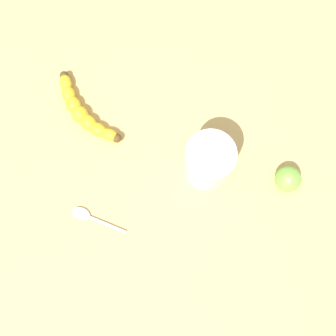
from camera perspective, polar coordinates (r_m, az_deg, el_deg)
The scene contains 5 objects.
wooden_tabletop at distance 87.33cm, azimuth -4.52°, elevation -0.04°, with size 120.00×120.00×3.00cm, color tan.
banana at distance 88.69cm, azimuth -11.10°, elevation 7.23°, with size 18.96×5.77×3.32cm.
smoothie_glass at distance 80.77cm, azimuth 5.30°, elevation 0.87°, with size 9.10×9.10×10.93cm.
lime_fruit at distance 85.64cm, azimuth 15.46°, elevation -1.41°, with size 4.98×4.98×4.98cm, color #75C142.
teaspoon at distance 85.12cm, azimuth -10.91°, elevation -6.05°, with size 10.40×6.90×0.80cm.
Camera 1 is at (19.26, -6.05, 86.47)cm, focal length 46.53 mm.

